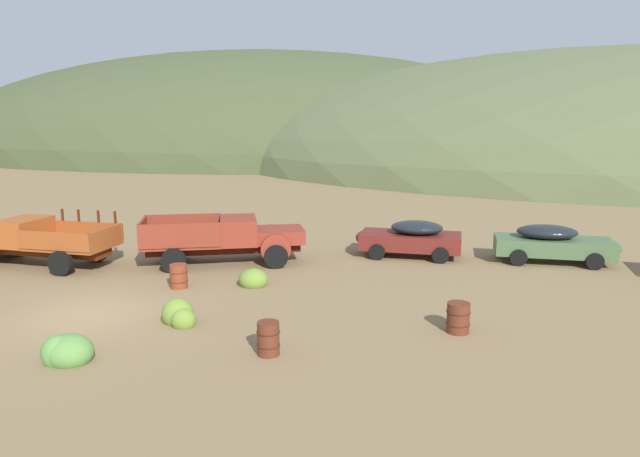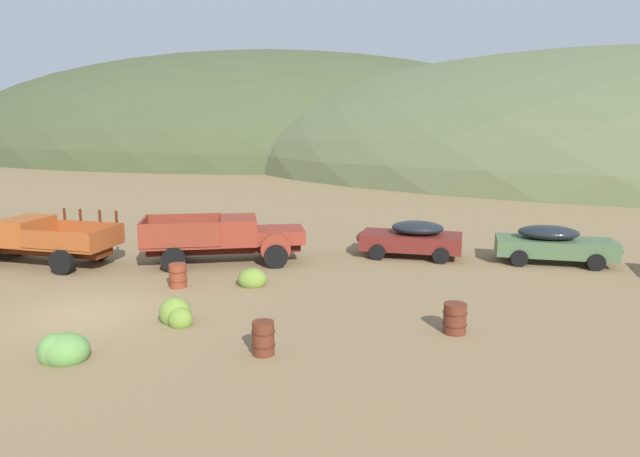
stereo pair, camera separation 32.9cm
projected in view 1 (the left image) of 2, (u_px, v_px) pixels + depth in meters
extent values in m
plane|color=olive|center=(86.00, 316.00, 17.64)|extent=(300.00, 300.00, 0.00)
ellipsoid|color=#424C2D|center=(255.00, 152.00, 95.27)|extent=(103.89, 72.85, 31.65)
ellipsoid|color=#56603D|center=(606.00, 161.00, 77.57)|extent=(102.46, 86.88, 28.46)
cylinder|color=slate|center=(7.00, 238.00, 25.24)|extent=(1.20, 0.55, 1.20)
cylinder|color=black|center=(9.00, 244.00, 25.34)|extent=(1.00, 0.57, 0.96)
cube|color=#51220D|center=(38.00, 249.00, 23.50)|extent=(6.18, 1.38, 0.36)
cylinder|color=#A34C1E|center=(15.00, 239.00, 24.98)|extent=(1.21, 0.25, 1.20)
cube|color=#A34C1E|center=(24.00, 231.00, 23.50)|extent=(1.54, 2.19, 1.05)
cube|color=black|center=(10.00, 226.00, 23.61)|extent=(0.15, 1.79, 0.59)
cube|color=#97471E|center=(73.00, 246.00, 23.06)|extent=(3.22, 2.38, 0.12)
cube|color=#97471E|center=(90.00, 230.00, 24.03)|extent=(3.10, 0.28, 0.70)
cube|color=#97471E|center=(54.00, 241.00, 21.93)|extent=(3.10, 0.28, 0.70)
cube|color=#97471E|center=(105.00, 237.00, 22.63)|extent=(0.23, 2.21, 0.70)
cube|color=#51220D|center=(115.00, 217.00, 23.62)|extent=(0.08, 0.08, 0.50)
cube|color=#51220D|center=(98.00, 216.00, 23.81)|extent=(0.08, 0.08, 0.50)
cube|color=#51220D|center=(79.00, 216.00, 24.02)|extent=(0.08, 0.08, 0.50)
cube|color=#51220D|center=(62.00, 215.00, 24.20)|extent=(0.08, 0.08, 0.50)
cylinder|color=black|center=(17.00, 245.00, 25.09)|extent=(0.97, 0.33, 0.96)
cylinder|color=black|center=(97.00, 250.00, 24.17)|extent=(0.97, 0.33, 0.96)
cylinder|color=black|center=(61.00, 263.00, 21.98)|extent=(0.97, 0.33, 0.96)
cube|color=#42140D|center=(224.00, 248.00, 23.79)|extent=(6.16, 3.05, 0.36)
cube|color=maroon|center=(280.00, 235.00, 24.06)|extent=(2.45, 2.36, 0.55)
cube|color=#B7B2A8|center=(301.00, 235.00, 24.21)|extent=(0.50, 1.20, 0.44)
cylinder|color=maroon|center=(276.00, 249.00, 23.05)|extent=(1.19, 0.58, 1.20)
cylinder|color=maroon|center=(271.00, 238.00, 25.13)|extent=(1.19, 0.58, 1.20)
cube|color=maroon|center=(238.00, 230.00, 23.75)|extent=(2.05, 2.44, 1.05)
cube|color=black|center=(254.00, 225.00, 23.81)|extent=(0.64, 1.68, 0.59)
cube|color=maroon|center=(182.00, 243.00, 23.48)|extent=(3.67, 3.10, 0.12)
cube|color=maroon|center=(179.00, 236.00, 22.32)|extent=(2.97, 1.15, 0.95)
cube|color=maroon|center=(183.00, 225.00, 24.43)|extent=(2.97, 1.15, 0.95)
cube|color=maroon|center=(143.00, 231.00, 23.14)|extent=(0.83, 2.08, 0.95)
cylinder|color=black|center=(276.00, 256.00, 23.05)|extent=(1.00, 0.59, 0.96)
cylinder|color=black|center=(271.00, 244.00, 25.24)|extent=(1.00, 0.59, 0.96)
cylinder|color=black|center=(173.00, 260.00, 22.42)|extent=(1.00, 0.59, 0.96)
cylinder|color=black|center=(178.00, 247.00, 24.61)|extent=(1.00, 0.59, 0.96)
cube|color=maroon|center=(410.00, 241.00, 24.94)|extent=(4.32, 2.07, 0.68)
ellipsoid|color=black|center=(417.00, 228.00, 24.76)|extent=(2.28, 1.75, 0.57)
ellipsoid|color=maroon|center=(367.00, 237.00, 25.35)|extent=(1.00, 1.54, 0.61)
cylinder|color=black|center=(383.00, 243.00, 26.19)|extent=(0.69, 0.23, 0.68)
cylinder|color=black|center=(377.00, 252.00, 24.41)|extent=(0.69, 0.23, 0.68)
cylinder|color=black|center=(442.00, 246.00, 25.60)|extent=(0.69, 0.23, 0.68)
cylinder|color=black|center=(441.00, 255.00, 23.82)|extent=(0.69, 0.23, 0.68)
cube|color=#47603D|center=(553.00, 246.00, 23.90)|extent=(4.68, 1.90, 0.68)
ellipsoid|color=black|center=(547.00, 232.00, 23.85)|extent=(2.46, 1.62, 0.57)
ellipsoid|color=#47603D|center=(608.00, 247.00, 23.45)|extent=(1.07, 1.43, 0.61)
cylinder|color=black|center=(595.00, 261.00, 22.83)|extent=(0.69, 0.22, 0.68)
cylinder|color=black|center=(585.00, 251.00, 24.50)|extent=(0.69, 0.22, 0.68)
cylinder|color=black|center=(519.00, 258.00, 23.44)|extent=(0.69, 0.22, 0.68)
cylinder|color=black|center=(514.00, 248.00, 25.11)|extent=(0.69, 0.22, 0.68)
cylinder|color=#5B2819|center=(458.00, 318.00, 16.24)|extent=(0.64, 0.64, 0.86)
torus|color=#401C11|center=(458.00, 312.00, 16.20)|extent=(0.68, 0.68, 0.03)
torus|color=#401C11|center=(458.00, 323.00, 16.27)|extent=(0.68, 0.68, 0.03)
cylinder|color=#5B2819|center=(268.00, 338.00, 14.71)|extent=(0.57, 0.57, 0.87)
torus|color=#401C11|center=(268.00, 332.00, 14.67)|extent=(0.61, 0.61, 0.03)
torus|color=#401C11|center=(268.00, 345.00, 14.74)|extent=(0.61, 0.61, 0.03)
cylinder|color=brown|center=(179.00, 276.00, 20.43)|extent=(0.61, 0.61, 0.85)
torus|color=#552315|center=(178.00, 272.00, 20.40)|extent=(0.65, 0.65, 0.03)
torus|color=#552315|center=(179.00, 281.00, 20.47)|extent=(0.65, 0.65, 0.03)
ellipsoid|color=#5B8E42|center=(70.00, 352.00, 14.34)|extent=(1.18, 1.06, 0.89)
ellipsoid|color=#5B8E42|center=(58.00, 353.00, 14.28)|extent=(0.85, 0.77, 0.90)
ellipsoid|color=olive|center=(255.00, 279.00, 20.88)|extent=(0.74, 0.67, 0.75)
ellipsoid|color=olive|center=(253.00, 280.00, 20.73)|extent=(1.06, 0.95, 0.80)
ellipsoid|color=olive|center=(183.00, 320.00, 16.73)|extent=(0.73, 0.65, 0.69)
ellipsoid|color=olive|center=(178.00, 314.00, 17.05)|extent=(0.95, 0.85, 0.94)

